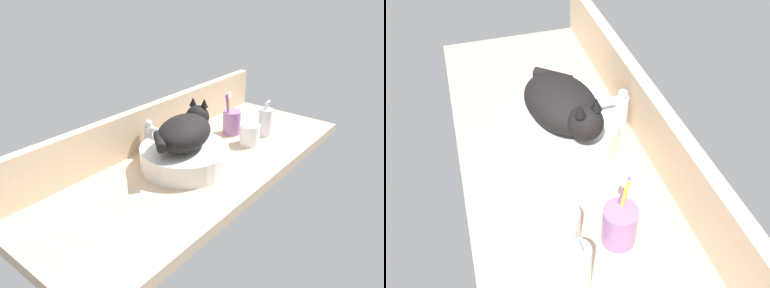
# 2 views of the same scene
# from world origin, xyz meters

# --- Properties ---
(ground_plane) EXTENTS (1.36, 0.52, 0.04)m
(ground_plane) POSITION_xyz_m (0.00, 0.00, -0.02)
(ground_plane) COLOR tan
(backsplash_panel) EXTENTS (1.36, 0.04, 0.17)m
(backsplash_panel) POSITION_xyz_m (0.00, 0.24, 0.08)
(backsplash_panel) COLOR #CCAD8C
(backsplash_panel) RESTS_ON ground_plane
(sink_basin) EXTENTS (0.31, 0.31, 0.08)m
(sink_basin) POSITION_xyz_m (-0.06, 0.02, 0.04)
(sink_basin) COLOR silver
(sink_basin) RESTS_ON ground_plane
(cat) EXTENTS (0.32, 0.23, 0.14)m
(cat) POSITION_xyz_m (-0.04, 0.03, 0.13)
(cat) COLOR black
(cat) RESTS_ON sink_basin
(faucet) EXTENTS (0.04, 0.12, 0.14)m
(faucet) POSITION_xyz_m (-0.06, 0.18, 0.07)
(faucet) COLOR silver
(faucet) RESTS_ON ground_plane
(soap_dispenser) EXTENTS (0.06, 0.06, 0.15)m
(soap_dispenser) POSITION_xyz_m (0.37, -0.06, 0.06)
(soap_dispenser) COLOR silver
(soap_dispenser) RESTS_ON ground_plane
(toothbrush_cup) EXTENTS (0.08, 0.08, 0.19)m
(toothbrush_cup) POSITION_xyz_m (0.29, 0.06, 0.05)
(toothbrush_cup) COLOR #996BA8
(toothbrush_cup) RESTS_ON ground_plane
(water_glass) EXTENTS (0.08, 0.08, 0.08)m
(water_glass) POSITION_xyz_m (0.25, -0.06, 0.04)
(water_glass) COLOR white
(water_glass) RESTS_ON ground_plane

